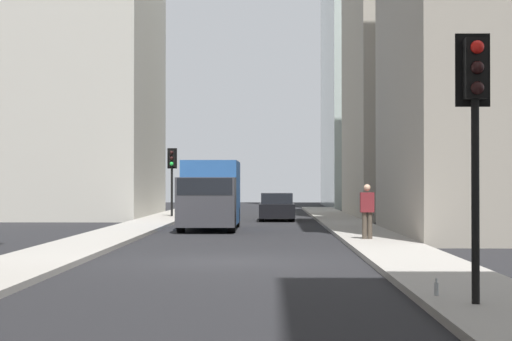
% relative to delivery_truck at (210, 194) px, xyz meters
% --- Properties ---
extents(ground_plane, '(135.00, 135.00, 0.00)m').
position_rel_delivery_truck_xyz_m(ground_plane, '(-14.87, -1.40, -1.46)').
color(ground_plane, black).
extents(sidewalk_right, '(90.00, 2.20, 0.14)m').
position_rel_delivery_truck_xyz_m(sidewalk_right, '(-14.87, 3.10, -1.39)').
color(sidewalk_right, gray).
rests_on(sidewalk_right, ground_plane).
extents(sidewalk_left, '(90.00, 2.20, 0.14)m').
position_rel_delivery_truck_xyz_m(sidewalk_left, '(-14.87, -5.90, -1.39)').
color(sidewalk_left, gray).
rests_on(sidewalk_left, ground_plane).
extents(building_left_far, '(13.38, 10.00, 18.67)m').
position_rel_delivery_truck_xyz_m(building_left_far, '(13.38, -12.00, 7.87)').
color(building_left_far, '#A8A091').
rests_on(building_left_far, ground_plane).
extents(delivery_truck, '(6.46, 2.25, 2.84)m').
position_rel_delivery_truck_xyz_m(delivery_truck, '(0.00, 0.00, 0.00)').
color(delivery_truck, '#285699').
rests_on(delivery_truck, ground_plane).
extents(sedan_black, '(4.30, 1.78, 1.42)m').
position_rel_delivery_truck_xyz_m(sedan_black, '(9.11, -2.80, -0.80)').
color(sedan_black, black).
rests_on(sedan_black, ground_plane).
extents(traffic_light_foreground, '(0.43, 0.52, 4.03)m').
position_rel_delivery_truck_xyz_m(traffic_light_foreground, '(-23.66, -5.51, 1.64)').
color(traffic_light_foreground, black).
rests_on(traffic_light_foreground, sidewalk_left).
extents(traffic_light_midblock, '(0.43, 0.52, 3.67)m').
position_rel_delivery_truck_xyz_m(traffic_light_midblock, '(11.34, 2.83, 1.37)').
color(traffic_light_midblock, black).
rests_on(traffic_light_midblock, sidewalk_right).
extents(pedestrian, '(0.26, 0.44, 1.75)m').
position_rel_delivery_truck_xyz_m(pedestrian, '(-8.19, -5.57, -0.37)').
color(pedestrian, '#473D33').
rests_on(pedestrian, sidewalk_left).
extents(discarded_bottle, '(0.07, 0.07, 0.27)m').
position_rel_delivery_truck_xyz_m(discarded_bottle, '(-22.68, -5.11, -1.21)').
color(discarded_bottle, '#999EA3').
rests_on(discarded_bottle, sidewalk_left).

